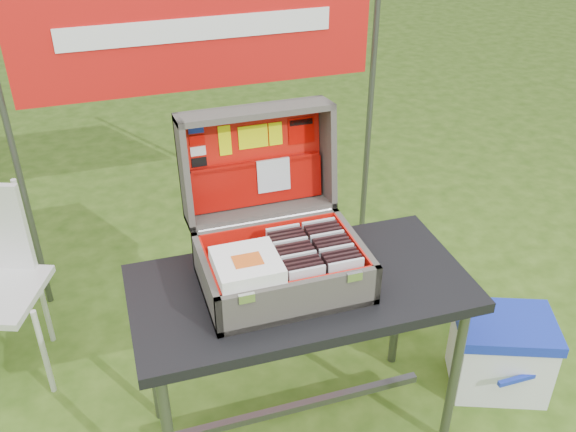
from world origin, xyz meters
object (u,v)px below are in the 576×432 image
object	(u,v)px
suitcase	(277,211)
table	(300,361)
cooler	(500,353)
cardboard_box	(402,292)

from	to	relation	value
suitcase	table	bearing A→B (deg)	-49.34
table	cooler	world-z (taller)	table
table	cardboard_box	world-z (taller)	table
suitcase	cardboard_box	size ratio (longest dim) A/B	1.52
cooler	cardboard_box	distance (m)	0.53
table	suitcase	bearing A→B (deg)	131.41
table	suitcase	distance (m)	0.63
table	cooler	size ratio (longest dim) A/B	2.93
suitcase	cardboard_box	distance (m)	1.15
cardboard_box	cooler	bearing A→B (deg)	-76.40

